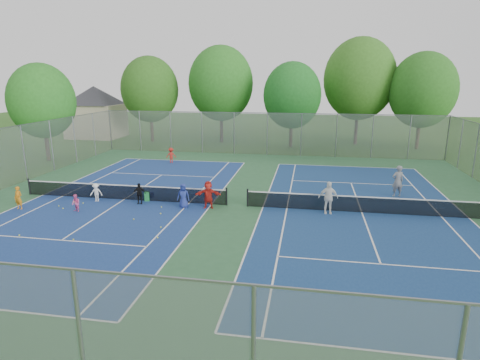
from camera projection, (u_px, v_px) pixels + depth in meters
name	position (u px, v px, depth m)	size (l,w,h in m)	color
ground	(237.00, 206.00, 23.25)	(120.00, 120.00, 0.00)	#2A571B
court_pad	(237.00, 206.00, 23.25)	(32.00, 32.00, 0.01)	#2D5F38
court_left	(124.00, 199.00, 24.42)	(10.97, 23.77, 0.01)	navy
court_right	(362.00, 212.00, 22.08)	(10.97, 23.77, 0.01)	navy
net_left	(124.00, 193.00, 24.31)	(12.87, 0.10, 0.91)	black
net_right	(362.00, 205.00, 21.97)	(12.87, 0.10, 0.91)	black
fence_north	(267.00, 134.00, 38.02)	(32.00, 0.10, 4.00)	gray
house	(95.00, 103.00, 48.76)	(11.03, 11.03, 7.30)	#B7A88C
tree_nw	(150.00, 89.00, 45.10)	(6.40, 6.40, 9.58)	#443326
tree_nl	(221.00, 84.00, 44.56)	(7.20, 7.20, 10.69)	#443326
tree_nc	(292.00, 95.00, 41.61)	(6.00, 6.00, 8.85)	#443326
tree_nr	(360.00, 79.00, 42.89)	(7.60, 7.60, 11.42)	#443326
tree_ne	(423.00, 90.00, 40.25)	(6.60, 6.60, 9.77)	#443326
tree_side_w	(42.00, 101.00, 34.65)	(5.60, 5.60, 8.47)	#443326
ball_crate	(150.00, 195.00, 24.84)	(0.38, 0.38, 0.33)	#1733AD
ball_hopper	(147.00, 196.00, 24.11)	(0.28, 0.28, 0.56)	green
student_a	(18.00, 198.00, 22.51)	(0.48, 0.32, 1.32)	orange
student_b	(76.00, 203.00, 22.11)	(0.48, 0.38, 1.00)	#EB5B9D
student_c	(96.00, 192.00, 23.95)	(0.72, 0.42, 1.12)	white
student_d	(139.00, 194.00, 23.48)	(0.74, 0.31, 1.26)	black
student_e	(183.00, 196.00, 22.74)	(0.70, 0.45, 1.43)	navy
student_f	(208.00, 195.00, 22.66)	(1.47, 0.47, 1.59)	red
child_far_baseline	(171.00, 155.00, 34.75)	(0.86, 0.49, 1.33)	red
instructor	(398.00, 181.00, 24.84)	(0.72, 0.48, 1.99)	gray
teen_court_b	(328.00, 198.00, 21.77)	(1.06, 0.44, 1.81)	white
tennis_ball_0	(134.00, 220.00, 20.93)	(0.07, 0.07, 0.07)	yellow
tennis_ball_1	(162.00, 207.00, 22.90)	(0.07, 0.07, 0.07)	yellow
tennis_ball_2	(59.00, 206.00, 23.08)	(0.07, 0.07, 0.07)	#C2CE30
tennis_ball_3	(19.00, 236.00, 18.81)	(0.07, 0.07, 0.07)	#E2F338
tennis_ball_4	(161.00, 214.00, 21.78)	(0.07, 0.07, 0.07)	yellow
tennis_ball_5	(161.00, 228.00, 19.82)	(0.07, 0.07, 0.07)	yellow
tennis_ball_6	(158.00, 238.00, 18.55)	(0.07, 0.07, 0.07)	yellow
tennis_ball_7	(63.00, 209.00, 22.64)	(0.07, 0.07, 0.07)	#E9F138
tennis_ball_8	(73.00, 240.00, 18.31)	(0.07, 0.07, 0.07)	gold
tennis_ball_9	(83.00, 203.00, 23.60)	(0.07, 0.07, 0.07)	#C8E034
tennis_ball_10	(74.00, 202.00, 23.81)	(0.07, 0.07, 0.07)	#B2C62E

